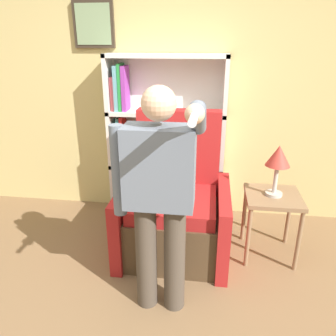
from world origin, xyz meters
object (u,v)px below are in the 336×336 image
Objects in this scene: armchair at (175,210)px; table_lamp at (278,159)px; side_table at (272,205)px; person_standing at (159,193)px; bookcase at (157,141)px.

armchair is 2.82× the size of table_lamp.
table_lamp reaches higher than side_table.
side_table is at bearing 0.33° from armchair.
table_lamp is (0.87, 0.75, 0.00)m from person_standing.
bookcase reaches higher than person_standing.
bookcase is 1.35m from side_table.
side_table is (0.85, 0.00, 0.11)m from armchair.
bookcase is 3.86× the size of table_lamp.
bookcase reaches higher than side_table.
armchair is 0.92m from person_standing.
person_standing is at bearing -79.67° from bookcase.
person_standing is 2.68× the size of side_table.
table_lamp is (1.13, -0.65, 0.08)m from bookcase.
side_table is at bearing 40.76° from person_standing.
person_standing is (0.26, -1.40, 0.08)m from bookcase.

